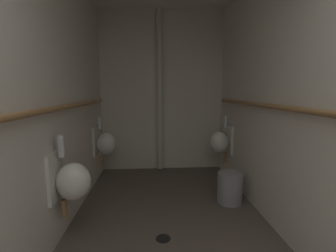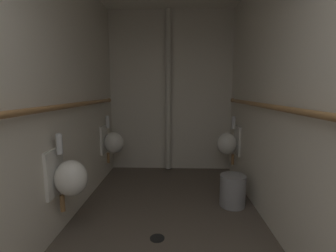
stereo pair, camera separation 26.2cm
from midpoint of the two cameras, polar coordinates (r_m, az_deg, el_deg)
name	(u,v)px [view 1 (the left image)]	position (r m, az deg, el deg)	size (l,w,h in m)	color
floor	(171,239)	(2.51, -2.54, -25.97)	(2.21, 4.11, 0.08)	brown
wall_left	(45,94)	(2.31, -30.69, 6.72)	(0.06, 4.11, 2.71)	silver
wall_right	(289,94)	(2.35, 24.67, 7.15)	(0.06, 4.11, 2.71)	silver
wall_back	(162,92)	(4.10, -3.33, 8.18)	(2.21, 0.06, 2.71)	silver
urinal_left_mid	(71,180)	(2.35, -25.61, -11.95)	(0.32, 0.30, 0.76)	silver
urinal_left_far	(105,143)	(3.74, -17.08, -4.03)	(0.32, 0.30, 0.76)	silver
urinal_right_mid	(221,142)	(3.74, 10.77, -3.78)	(0.32, 0.30, 0.76)	silver
supply_pipe_left	(59,108)	(2.32, -28.04, 3.87)	(0.06, 3.35, 0.06)	#9E7042
supply_pipe_right	(278,107)	(2.33, 22.33, 4.25)	(0.06, 3.37, 0.06)	#9E7042
standpipe_back_wall	(160,92)	(3.99, -3.92, 8.16)	(0.09, 0.09, 2.66)	beige
floor_drain	(163,238)	(2.45, -4.56, -25.71)	(0.14, 0.14, 0.01)	black
waste_bin	(230,188)	(3.07, 12.43, -14.53)	(0.31, 0.31, 0.38)	gray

